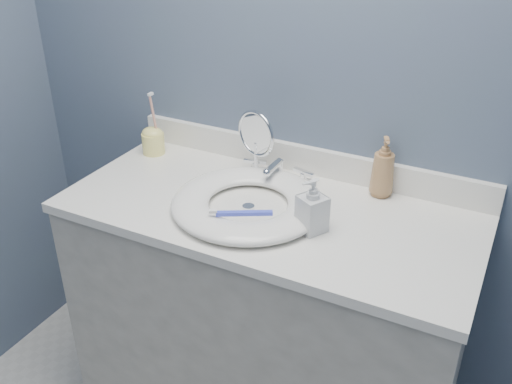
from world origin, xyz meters
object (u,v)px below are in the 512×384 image
Objects in this scene: soap_bottle_amber at (383,167)px; soap_bottle_clear at (312,205)px; toothbrush_holder at (153,139)px; makeup_mirror at (256,142)px.

soap_bottle_amber is 0.30m from soap_bottle_clear.
soap_bottle_amber reaches higher than soap_bottle_clear.
toothbrush_holder is at bearing -167.69° from soap_bottle_clear.
soap_bottle_amber is at bearing 4.72° from toothbrush_holder.
makeup_mirror is at bearing 172.27° from soap_bottle_clear.
soap_bottle_clear is 0.69× the size of toothbrush_holder.
makeup_mirror reaches higher than soap_bottle_amber.
soap_bottle_clear is 0.71m from toothbrush_holder.
makeup_mirror is 1.01× the size of toothbrush_holder.
makeup_mirror is at bearing -0.02° from toothbrush_holder.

